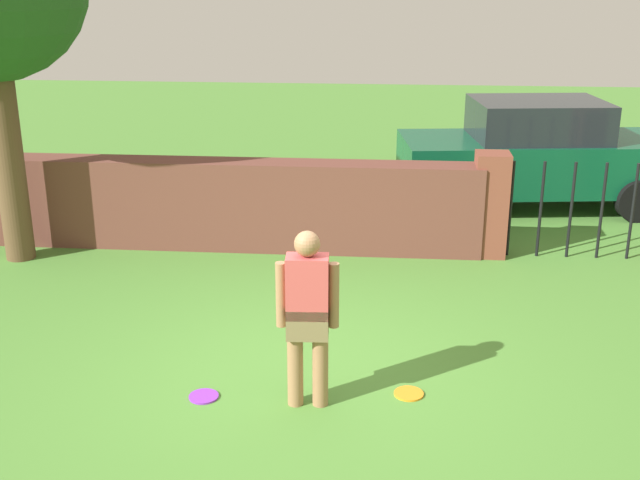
% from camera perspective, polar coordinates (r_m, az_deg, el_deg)
% --- Properties ---
extents(ground_plane, '(40.00, 40.00, 0.00)m').
position_cam_1_polar(ground_plane, '(7.71, -0.93, -9.64)').
color(ground_plane, '#4C8433').
extents(brick_wall, '(6.95, 0.50, 1.22)m').
position_cam_1_polar(brick_wall, '(10.98, -6.85, 2.53)').
color(brick_wall, brown).
rests_on(brick_wall, ground).
extents(person, '(0.54, 0.24, 1.62)m').
position_cam_1_polar(person, '(6.84, -0.90, -5.13)').
color(person, '#9E704C').
rests_on(person, ground).
extents(fence_gate, '(2.95, 0.44, 1.40)m').
position_cam_1_polar(fence_gate, '(11.04, 18.52, 2.24)').
color(fence_gate, brown).
rests_on(fence_gate, ground).
extents(car, '(4.38, 2.33, 1.72)m').
position_cam_1_polar(car, '(13.21, 15.09, 5.94)').
color(car, '#0C4C2D').
rests_on(car, ground).
extents(frisbee_orange, '(0.27, 0.27, 0.02)m').
position_cam_1_polar(frisbee_orange, '(7.43, 6.36, -10.85)').
color(frisbee_orange, orange).
rests_on(frisbee_orange, ground).
extents(frisbee_purple, '(0.27, 0.27, 0.02)m').
position_cam_1_polar(frisbee_purple, '(7.42, -8.30, -11.00)').
color(frisbee_purple, purple).
rests_on(frisbee_purple, ground).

